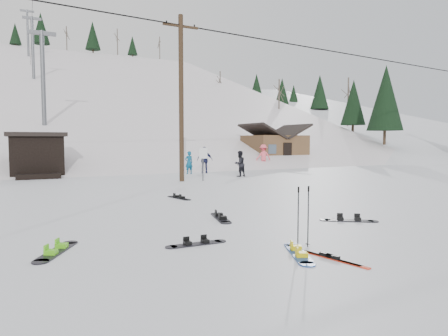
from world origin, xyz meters
name	(u,v)px	position (x,y,z in m)	size (l,w,h in m)	color
ground	(329,244)	(0.00, 0.00, 0.00)	(200.00, 200.00, 0.00)	silver
ski_slope	(68,238)	(0.00, 55.00, -12.00)	(60.00, 75.00, 45.00)	white
ridge_right	(298,215)	(38.00, 50.00, -11.00)	(34.00, 85.00, 36.00)	silver
treeline_right	(320,155)	(36.00, 42.00, 0.00)	(20.00, 60.00, 10.00)	black
treeline_crest	(50,151)	(0.00, 86.00, 0.00)	(50.00, 6.00, 10.00)	black
utility_pole	(181,96)	(2.00, 14.00, 4.68)	(2.00, 0.26, 9.00)	#3A2819
trail_sign	(203,158)	(3.10, 13.58, 1.27)	(0.50, 0.09, 1.85)	#595B60
lift_hut	(36,155)	(-5.00, 20.94, 1.36)	(3.40, 4.10, 2.75)	black
lift_tower_near	(43,72)	(-4.00, 30.00, 7.86)	(2.20, 0.36, 8.00)	#595B60
lift_tower_mid	(33,44)	(-4.00, 50.00, 14.36)	(2.20, 0.36, 8.00)	#595B60
lift_tower_far	(28,30)	(-4.00, 70.00, 20.86)	(2.20, 0.36, 8.00)	#595B60
cabin	(274,149)	(15.00, 24.00, 1.48)	(5.39, 4.40, 3.77)	brown
hero_snowboard	(299,253)	(-1.09, -0.35, 0.03)	(0.86, 1.53, 0.12)	navy
hero_skis	(329,257)	(-0.74, -0.84, 0.03)	(0.46, 1.67, 0.09)	red
ski_poles	(303,216)	(-0.69, 0.02, 0.67)	(0.36, 0.09, 1.30)	black
board_scatter_a	(196,243)	(-2.60, 1.27, 0.03)	(1.40, 0.29, 0.10)	black
board_scatter_b	(221,217)	(-0.83, 3.61, 0.03)	(0.64, 1.63, 0.12)	black
board_scatter_c	(56,251)	(-5.35, 2.03, 0.03)	(0.96, 1.52, 0.12)	black
board_scatter_d	(349,220)	(2.20, 1.64, 0.03)	(1.35, 1.06, 0.11)	black
board_scatter_f	(179,198)	(-0.47, 7.93, 0.03)	(0.52, 1.43, 0.10)	black
skier_teal	(189,163)	(4.13, 18.17, 0.77)	(0.56, 0.37, 1.53)	#0B4F72
skier_dark	(240,164)	(6.21, 14.95, 0.80)	(0.78, 0.61, 1.60)	black
skier_pink	(263,156)	(11.79, 20.89, 0.96)	(1.24, 0.71, 1.92)	#F55667
skier_navy	(205,160)	(5.37, 18.33, 0.91)	(1.06, 0.44, 1.82)	#1C1F47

